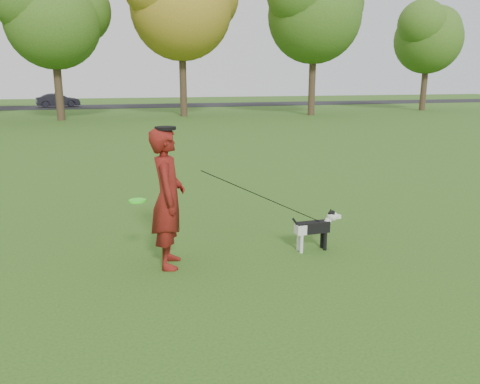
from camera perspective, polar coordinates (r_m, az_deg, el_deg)
name	(u,v)px	position (r m, az deg, el deg)	size (l,w,h in m)	color
ground	(232,258)	(6.98, -0.94, -8.02)	(120.00, 120.00, 0.00)	#285116
road	(117,106)	(46.35, -14.77, 10.07)	(120.00, 7.00, 0.02)	black
man	(168,198)	(6.50, -8.77, -0.78)	(0.71, 0.47, 1.95)	#5C0E0D
dog	(316,226)	(7.26, 9.27, -4.11)	(0.83, 0.17, 0.63)	black
car_mid	(58,100)	(46.41, -21.31, 10.38)	(1.30, 3.73, 1.23)	black
man_held_items	(253,193)	(6.72, 1.61, -0.07)	(2.89, 0.35, 1.54)	#38FF20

